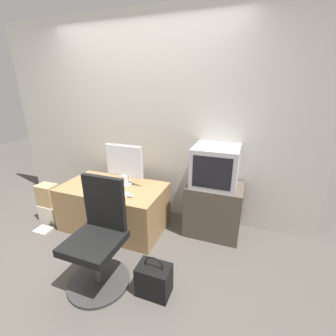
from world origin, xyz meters
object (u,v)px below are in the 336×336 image
Objects in this scene: cardboard_box_lower at (51,212)px; crt_tv at (215,166)px; keyboard at (115,193)px; handbag at (154,280)px; mouse at (130,196)px; book at (43,230)px; main_monitor at (124,164)px; office_chair at (99,242)px.

crt_tv is at bearing 13.66° from cardboard_box_lower.
crt_tv is (1.06, 0.50, 0.29)m from keyboard.
keyboard is at bearing 141.20° from handbag.
mouse is 1.32m from book.
crt_tv is (1.07, 0.23, 0.04)m from main_monitor.
cardboard_box_lower is (-1.27, 0.01, -0.48)m from mouse.
handbag reaches higher than cardboard_box_lower.
mouse is 0.07× the size of office_chair.
crt_tv is 2.30m from cardboard_box_lower.
keyboard is at bearing 0.42° from cardboard_box_lower.
book is (-0.92, -0.54, -0.83)m from main_monitor.
main_monitor is 1.10m from crt_tv.
handbag is (0.75, -0.60, -0.43)m from keyboard.
crt_tv is 2.31m from book.
mouse is at bearing -0.55° from cardboard_box_lower.
mouse is 0.34× the size of book.
handbag is (0.77, -0.88, -0.69)m from main_monitor.
mouse is 1.03m from crt_tv.
cardboard_box_lower reaches higher than book.
handbag is at bearing -105.38° from crt_tv.
office_chair reaches higher than cardboard_box_lower.
cardboard_box_lower is 1.90m from handbag.
office_chair reaches higher than mouse.
keyboard is at bearing 15.64° from book.
mouse is 0.91m from handbag.
main_monitor is 1.54× the size of keyboard.
main_monitor is at bearing 127.96° from mouse.
keyboard is (0.02, -0.28, -0.26)m from main_monitor.
main_monitor is 1.30m from cardboard_box_lower.
main_monitor is at bearing 15.45° from cardboard_box_lower.
main_monitor reaches higher than handbag.
cardboard_box_lower is at bearing 179.45° from mouse.
crt_tv reaches higher than office_chair.
mouse is 0.24× the size of cardboard_box_lower.
main_monitor is 0.38m from keyboard.
book is at bearing -168.10° from mouse.
mouse reaches higher than handbag.
keyboard is 0.85× the size of handbag.
office_chair reaches higher than book.
mouse reaches higher than cardboard_box_lower.
crt_tv is at bearing 53.70° from office_chair.
main_monitor is 1.31× the size of handbag.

